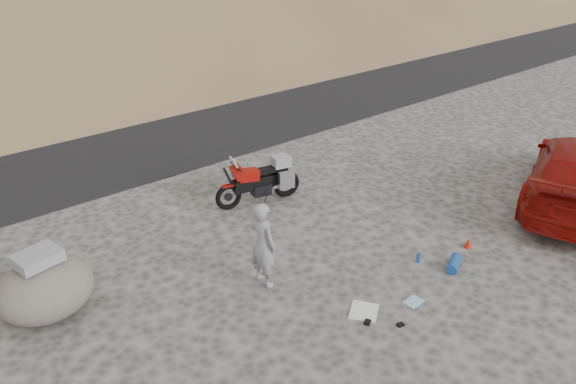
% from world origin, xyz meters
% --- Properties ---
extents(ground, '(140.00, 140.00, 0.00)m').
position_xyz_m(ground, '(0.00, 0.00, 0.00)').
color(ground, '#403E3B').
rests_on(ground, ground).
extents(road, '(120.00, 7.00, 0.05)m').
position_xyz_m(road, '(0.00, 9.00, 0.00)').
color(road, black).
rests_on(road, ground).
extents(motorcycle, '(2.10, 0.86, 1.26)m').
position_xyz_m(motorcycle, '(1.58, 2.94, 0.54)').
color(motorcycle, black).
rests_on(motorcycle, ground).
extents(man, '(0.43, 0.62, 1.64)m').
position_xyz_m(man, '(-0.32, 0.36, 0.00)').
color(man, gray).
rests_on(man, ground).
extents(red_car, '(5.57, 3.82, 1.50)m').
position_xyz_m(red_car, '(7.22, -1.67, 0.00)').
color(red_car, maroon).
rests_on(red_car, ground).
extents(boulder, '(1.61, 1.37, 1.22)m').
position_xyz_m(boulder, '(-3.67, 1.90, 0.53)').
color(boulder, '#605C52').
rests_on(boulder, ground).
extents(gear_white_cloth, '(0.68, 0.67, 0.02)m').
position_xyz_m(gear_white_cloth, '(0.50, -1.39, 0.01)').
color(gear_white_cloth, white).
rests_on(gear_white_cloth, ground).
extents(gear_blue_mat, '(0.55, 0.41, 0.21)m').
position_xyz_m(gear_blue_mat, '(2.77, -1.56, 0.10)').
color(gear_blue_mat, '#184693').
rests_on(gear_blue_mat, ground).
extents(gear_bottle, '(0.09, 0.09, 0.20)m').
position_xyz_m(gear_bottle, '(2.41, -1.00, 0.10)').
color(gear_bottle, '#184693').
rests_on(gear_bottle, ground).
extents(gear_funnel, '(0.19, 0.19, 0.21)m').
position_xyz_m(gear_funnel, '(3.61, -1.29, 0.10)').
color(gear_funnel, '#B51A0C').
rests_on(gear_funnel, ground).
extents(gear_glove_a, '(0.14, 0.11, 0.03)m').
position_xyz_m(gear_glove_a, '(0.71, -2.02, 0.02)').
color(gear_glove_a, black).
rests_on(gear_glove_a, ground).
extents(gear_glove_b, '(0.16, 0.14, 0.04)m').
position_xyz_m(gear_glove_b, '(0.33, -1.64, 0.02)').
color(gear_glove_b, black).
rests_on(gear_glove_b, ground).
extents(gear_blue_cloth, '(0.35, 0.27, 0.01)m').
position_xyz_m(gear_blue_cloth, '(1.36, -1.75, 0.01)').
color(gear_blue_cloth, '#92C4E2').
rests_on(gear_blue_cloth, ground).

